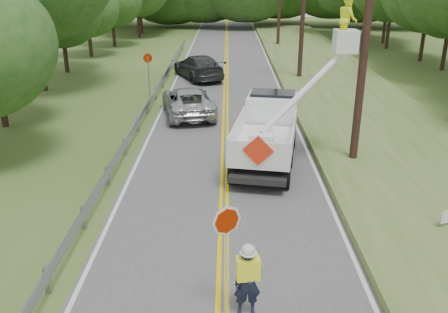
{
  "coord_description": "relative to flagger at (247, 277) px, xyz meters",
  "views": [
    {
      "loc": [
        0.11,
        -8.28,
        7.14
      ],
      "look_at": [
        0.0,
        6.0,
        1.5
      ],
      "focal_mm": 38.26,
      "sensor_mm": 36.0,
      "label": 1
    }
  ],
  "objects": [
    {
      "name": "utility_poles",
      "position": [
        4.46,
        16.74,
        4.3
      ],
      "size": [
        1.6,
        43.3,
        10.0
      ],
      "color": "black",
      "rests_on": "ground"
    },
    {
      "name": "road",
      "position": [
        -0.54,
        13.73,
        -0.96
      ],
      "size": [
        7.2,
        96.0,
        0.03
      ],
      "color": "#4D4D50",
      "rests_on": "ground"
    },
    {
      "name": "bucket_truck",
      "position": [
        1.48,
        9.8,
        0.49
      ],
      "size": [
        4.64,
        6.61,
        6.31
      ],
      "color": "black",
      "rests_on": "road"
    },
    {
      "name": "stop_sign_permanent",
      "position": [
        -5.03,
        19.01,
        0.77
      ],
      "size": [
        0.54,
        0.2,
        2.61
      ],
      "color": "gray",
      "rests_on": "ground"
    },
    {
      "name": "flagger",
      "position": [
        0.0,
        0.0,
        0.0
      ],
      "size": [
        1.06,
        0.46,
        2.67
      ],
      "color": "#191E33",
      "rests_on": "road"
    },
    {
      "name": "suv_silver",
      "position": [
        -2.48,
        15.45,
        -0.24
      ],
      "size": [
        3.38,
        5.54,
        1.44
      ],
      "primitive_type": "imported",
      "rotation": [
        0.0,
        0.0,
        3.35
      ],
      "color": "#B5B6BD",
      "rests_on": "road"
    },
    {
      "name": "guardrail",
      "position": [
        -4.56,
        14.63,
        -0.42
      ],
      "size": [
        0.18,
        48.0,
        0.77
      ],
      "color": "gray",
      "rests_on": "ground"
    },
    {
      "name": "tall_grass_verge",
      "position": [
        6.56,
        13.73,
        -0.82
      ],
      "size": [
        7.0,
        96.0,
        0.3
      ],
      "primitive_type": "cube",
      "color": "#4C6126",
      "rests_on": "ground"
    },
    {
      "name": "suv_darkgrey",
      "position": [
        -2.45,
        24.37,
        -0.16
      ],
      "size": [
        4.2,
        5.89,
        1.58
      ],
      "primitive_type": "imported",
      "rotation": [
        0.0,
        0.0,
        3.55
      ],
      "color": "#313438",
      "rests_on": "road"
    }
  ]
}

